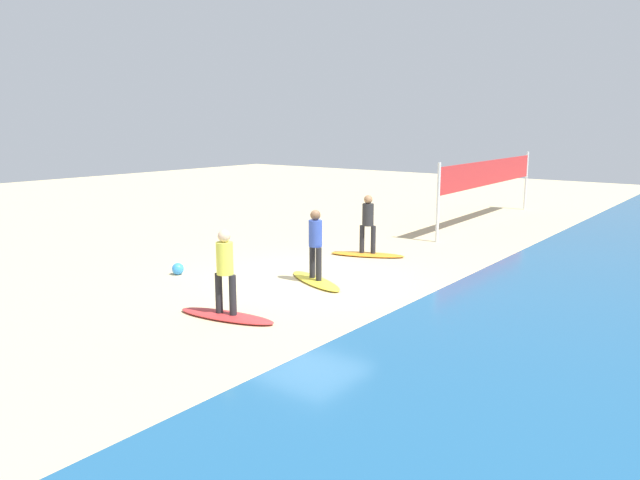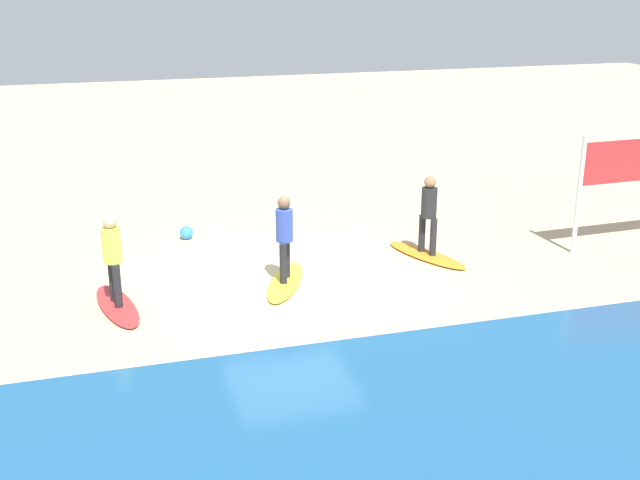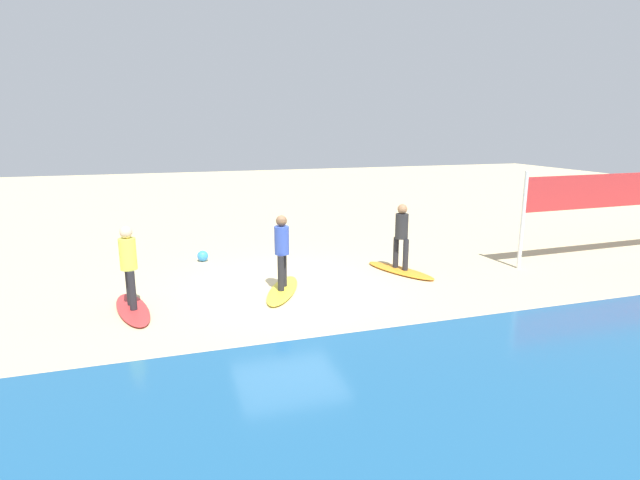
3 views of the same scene
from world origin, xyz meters
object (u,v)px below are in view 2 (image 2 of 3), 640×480
(surfer_yellow, at_px, (284,232))
(surfboard_orange, at_px, (427,255))
(surfboard_red, at_px, (117,306))
(beach_ball, at_px, (186,233))
(surfer_red, at_px, (112,253))
(surfer_orange, at_px, (429,209))
(surfboard_yellow, at_px, (285,282))

(surfer_yellow, bearing_deg, surfboard_orange, -169.14)
(surfboard_red, height_order, beach_ball, beach_ball)
(surfboard_orange, bearing_deg, surfer_red, -104.73)
(surfer_yellow, distance_m, beach_ball, 3.61)
(surfer_orange, bearing_deg, surfer_yellow, 10.86)
(surfer_red, relative_size, beach_ball, 5.55)
(surfer_orange, bearing_deg, surfboard_yellow, 10.86)
(surfboard_orange, height_order, surfer_yellow, surfer_yellow)
(surfboard_red, bearing_deg, surfer_red, 64.84)
(surfer_orange, bearing_deg, surfer_red, 7.77)
(surfboard_orange, distance_m, surfboard_yellow, 3.24)
(surfboard_yellow, distance_m, surfer_red, 3.28)
(surfboard_yellow, bearing_deg, surfer_red, -61.05)
(surfboard_orange, relative_size, surfboard_red, 1.00)
(surfboard_red, distance_m, beach_ball, 3.81)
(surfboard_red, relative_size, surfer_red, 1.28)
(surfboard_yellow, height_order, beach_ball, beach_ball)
(surfboard_orange, xyz_separation_m, surfer_yellow, (3.18, 0.61, 0.99))
(surfer_orange, height_order, surfer_yellow, same)
(surfboard_orange, relative_size, surfer_yellow, 1.28)
(surfer_orange, relative_size, surfboard_red, 0.78)
(surfer_yellow, relative_size, beach_ball, 5.55)
(surfboard_yellow, relative_size, surfer_yellow, 1.28)
(surfboard_red, bearing_deg, beach_ball, 143.08)
(surfboard_yellow, distance_m, surfboard_red, 3.13)
(beach_ball, bearing_deg, surfer_red, 64.20)
(surfboard_red, height_order, surfer_red, surfer_red)
(surfer_orange, bearing_deg, surfboard_red, 7.77)
(surfer_red, bearing_deg, beach_ball, -115.80)
(surfer_orange, height_order, surfboard_red, surfer_orange)
(surfboard_orange, distance_m, surfer_orange, 0.99)
(surfboard_orange, bearing_deg, surfboard_yellow, -101.64)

